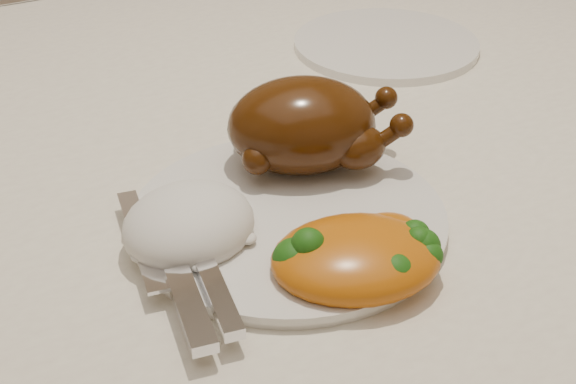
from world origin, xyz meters
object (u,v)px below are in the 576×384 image
dining_table (111,289)px  side_plate (386,44)px  dinner_plate (288,219)px  roast_chicken (307,125)px

dining_table → side_plate: 0.43m
dinner_plate → roast_chicken: bearing=49.2°
side_plate → roast_chicken: roast_chicken is taller
dining_table → dinner_plate: size_ratio=6.47×
dinner_plate → side_plate: (0.28, 0.26, -0.00)m
dining_table → side_plate: size_ratio=7.41×
dining_table → roast_chicken: size_ratio=9.43×
dining_table → dinner_plate: bearing=-43.9°
dining_table → side_plate: (0.40, 0.14, 0.11)m
side_plate → roast_chicken: bearing=-138.3°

